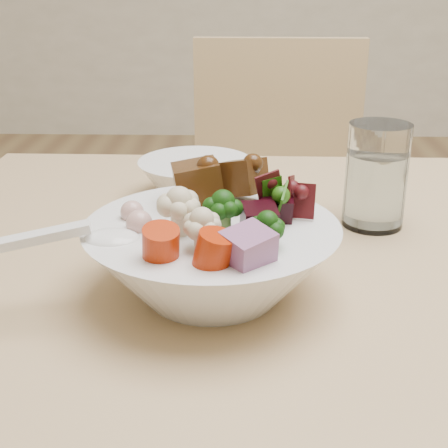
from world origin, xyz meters
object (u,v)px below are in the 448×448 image
object	(u,v)px
chair_far	(277,211)
side_bowl	(196,179)
water_glass	(376,180)
food_bowl	(214,254)

from	to	relation	value
chair_far	side_bowl	world-z (taller)	chair_far
water_glass	side_bowl	world-z (taller)	water_glass
water_glass	side_bowl	size ratio (longest dim) A/B	0.81
water_glass	chair_far	bearing A→B (deg)	98.41
chair_far	water_glass	size ratio (longest dim) A/B	6.39
chair_far	water_glass	world-z (taller)	chair_far
water_glass	side_bowl	xyz separation A→B (m)	(-0.23, 0.10, -0.03)
chair_far	food_bowl	xyz separation A→B (m)	(-0.11, -0.75, 0.24)
food_bowl	chair_far	bearing A→B (deg)	81.83
chair_far	water_glass	bearing A→B (deg)	-80.77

